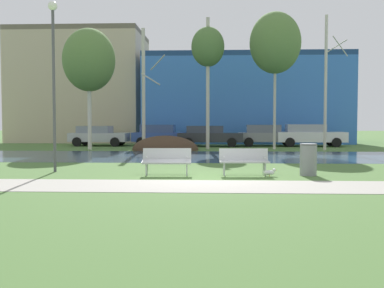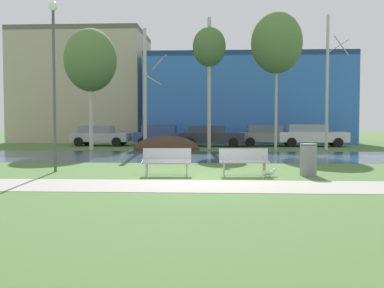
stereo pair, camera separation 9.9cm
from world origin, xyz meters
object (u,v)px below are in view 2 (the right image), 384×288
(bench_right, at_px, (244,161))
(parked_van_nearest_silver, at_px, (100,135))
(parked_sedan_second_blue, at_px, (163,135))
(trash_bin, at_px, (308,159))
(parked_hatch_third_dark, at_px, (211,135))
(seagull, at_px, (270,172))
(streetlamp, at_px, (54,60))
(bench_left, at_px, (167,161))
(parked_wagon_fourth_grey, at_px, (268,135))
(parked_suv_fifth_white, at_px, (311,135))

(bench_right, bearing_deg, parked_van_nearest_silver, 117.87)
(parked_sedan_second_blue, bearing_deg, bench_right, -75.08)
(trash_bin, height_order, parked_van_nearest_silver, parked_van_nearest_silver)
(parked_van_nearest_silver, height_order, parked_hatch_third_dark, parked_hatch_third_dark)
(seagull, distance_m, streetlamp, 8.27)
(bench_left, bearing_deg, bench_right, 0.00)
(streetlamp, distance_m, parked_wagon_fourth_grey, 19.43)
(parked_hatch_third_dark, height_order, parked_suv_fifth_white, parked_suv_fifth_white)
(parked_hatch_third_dark, height_order, parked_wagon_fourth_grey, parked_wagon_fourth_grey)
(bench_right, relative_size, parked_van_nearest_silver, 0.40)
(trash_bin, bearing_deg, parked_sedan_second_blue, 111.13)
(trash_bin, bearing_deg, parked_van_nearest_silver, 123.12)
(bench_right, relative_size, seagull, 3.70)
(trash_bin, bearing_deg, parked_wagon_fourth_grey, 87.77)
(bench_left, relative_size, parked_sedan_second_blue, 0.38)
(parked_wagon_fourth_grey, bearing_deg, streetlamp, -118.90)
(parked_van_nearest_silver, relative_size, parked_suv_fifth_white, 0.87)
(parked_hatch_third_dark, bearing_deg, parked_suv_fifth_white, 1.96)
(bench_left, distance_m, bench_right, 2.52)
(trash_bin, height_order, streetlamp, streetlamp)
(streetlamp, bearing_deg, parked_hatch_third_dark, 72.21)
(parked_van_nearest_silver, bearing_deg, seagull, -60.44)
(streetlamp, distance_m, parked_sedan_second_blue, 17.27)
(parked_hatch_third_dark, bearing_deg, bench_right, -85.69)
(bench_left, xyz_separation_m, parked_wagon_fourth_grey, (5.29, 17.54, 0.32))
(seagull, distance_m, parked_sedan_second_blue, 18.72)
(parked_hatch_third_dark, distance_m, parked_wagon_fourth_grey, 4.08)
(parked_suv_fifth_white, bearing_deg, parked_wagon_fourth_grey, 174.55)
(parked_van_nearest_silver, xyz_separation_m, parked_suv_fifth_white, (14.86, -0.09, 0.06))
(parked_sedan_second_blue, bearing_deg, seagull, -72.90)
(trash_bin, relative_size, parked_hatch_third_dark, 0.23)
(seagull, relative_size, parked_hatch_third_dark, 0.10)
(trash_bin, height_order, parked_wagon_fourth_grey, parked_wagon_fourth_grey)
(seagull, bearing_deg, parked_wagon_fourth_grey, 83.70)
(streetlamp, xyz_separation_m, parked_wagon_fourth_grey, (9.28, 16.80, -3.08))
(trash_bin, bearing_deg, bench_left, -178.94)
(bench_right, height_order, parked_sedan_second_blue, parked_sedan_second_blue)
(seagull, xyz_separation_m, parked_suv_fifth_white, (4.89, 17.50, 0.68))
(parked_sedan_second_blue, relative_size, parked_hatch_third_dark, 0.94)
(bench_right, height_order, parked_van_nearest_silver, parked_van_nearest_silver)
(seagull, distance_m, parked_wagon_fourth_grey, 17.90)
(parked_van_nearest_silver, bearing_deg, trash_bin, -56.88)
(seagull, bearing_deg, parked_sedan_second_blue, 107.10)
(seagull, relative_size, parked_wagon_fourth_grey, 0.10)
(parked_van_nearest_silver, bearing_deg, parked_wagon_fourth_grey, 0.92)
(trash_bin, relative_size, parked_van_nearest_silver, 0.25)
(bench_right, relative_size, parked_hatch_third_dark, 0.36)
(bench_right, distance_m, parked_sedan_second_blue, 18.26)
(streetlamp, height_order, parked_van_nearest_silver, streetlamp)
(trash_bin, height_order, parked_suv_fifth_white, parked_suv_fifth_white)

